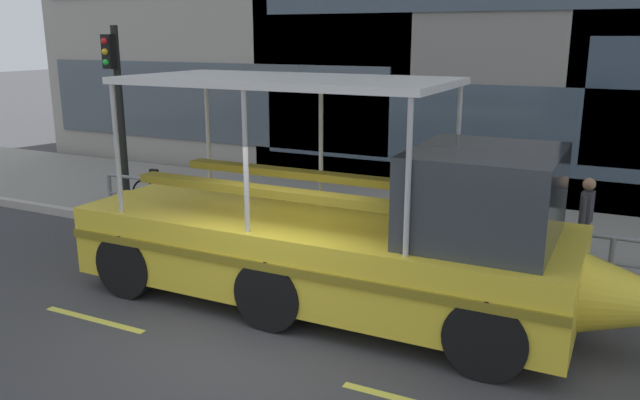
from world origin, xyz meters
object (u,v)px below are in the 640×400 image
Objects in this scene: leaned_bicycle at (163,197)px; duck_tour_boat at (354,238)px; traffic_light_pole at (117,98)px; pedestrian_near_bow at (586,214)px.

duck_tour_boat is (5.46, -2.30, 0.51)m from leaned_bicycle.
pedestrian_near_bow is at bearing 1.60° from traffic_light_pole.
pedestrian_near_bow is (8.37, 0.54, 0.53)m from leaned_bicycle.
leaned_bicycle is 8.41m from pedestrian_near_bow.
traffic_light_pole is 2.27× the size of leaned_bicycle.
duck_tour_boat is at bearing -135.75° from pedestrian_near_bow.
pedestrian_near_bow is at bearing 3.68° from leaned_bicycle.
traffic_light_pole is 0.43× the size of duck_tour_boat.
traffic_light_pole is 9.85m from pedestrian_near_bow.
leaned_bicycle is at bearing -11.16° from traffic_light_pole.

